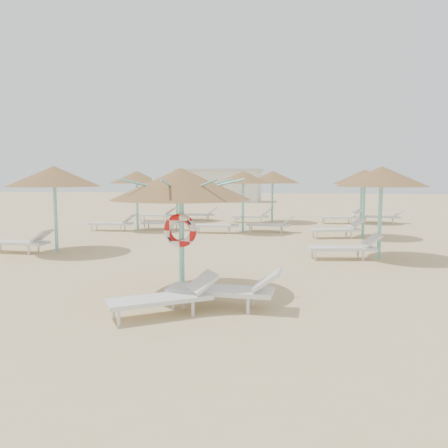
# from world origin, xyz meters

# --- Properties ---
(ground) EXTENTS (120.00, 120.00, 0.00)m
(ground) POSITION_xyz_m (0.00, 0.00, 0.00)
(ground) COLOR tan
(ground) RESTS_ON ground
(main_palapa) EXTENTS (2.84, 2.84, 2.54)m
(main_palapa) POSITION_xyz_m (-0.45, 0.11, 2.20)
(main_palapa) COLOR #79D1C8
(main_palapa) RESTS_ON ground
(lounger_main_a) EXTENTS (1.88, 1.52, 0.69)m
(lounger_main_a) POSITION_xyz_m (-0.28, -1.44, 0.33)
(lounger_main_a) COLOR silver
(lounger_main_a) RESTS_ON ground
(lounger_main_b) EXTENTS (2.07, 0.71, 0.74)m
(lounger_main_b) POSITION_xyz_m (0.67, -0.87, 0.35)
(lounger_main_b) COLOR silver
(lounger_main_b) RESTS_ON ground
(palapa_field) EXTENTS (15.07, 13.48, 2.72)m
(palapa_field) POSITION_xyz_m (-0.71, 10.44, 2.30)
(palapa_field) COLOR #79D1C8
(palapa_field) RESTS_ON ground
(service_hut) EXTENTS (8.40, 4.40, 3.25)m
(service_hut) POSITION_xyz_m (-6.00, 35.00, 1.64)
(service_hut) COLOR silver
(service_hut) RESTS_ON ground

